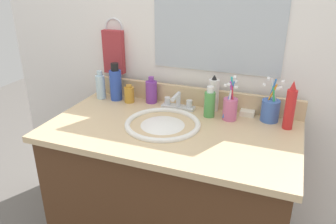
{
  "coord_description": "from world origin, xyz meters",
  "views": [
    {
      "loc": [
        0.44,
        -1.18,
        1.41
      ],
      "look_at": [
        -0.01,
        0.0,
        0.86
      ],
      "focal_mm": 35.58,
      "sensor_mm": 36.0,
      "label": 1
    }
  ],
  "objects_px": {
    "bottle_shampoo_blue": "(116,84)",
    "bottle_gel_clear": "(101,86)",
    "bottle_toner_green": "(210,103)",
    "cup_blue_plastic": "(270,109)",
    "bottle_oil_amber": "(129,94)",
    "bottle_spray_red": "(290,107)",
    "cup_pink": "(230,107)",
    "bottle_lotion_white": "(213,95)",
    "soap_bar": "(247,113)",
    "faucet": "(178,103)",
    "hand_towel": "(114,52)",
    "bottle_cream_purple": "(151,91)"
  },
  "relations": [
    {
      "from": "bottle_cream_purple",
      "to": "bottle_lotion_white",
      "type": "height_order",
      "value": "bottle_lotion_white"
    },
    {
      "from": "bottle_toner_green",
      "to": "soap_bar",
      "type": "bearing_deg",
      "value": 23.36
    },
    {
      "from": "bottle_cream_purple",
      "to": "cup_pink",
      "type": "xyz_separation_m",
      "value": [
        0.4,
        -0.06,
        -0.0
      ]
    },
    {
      "from": "bottle_cream_purple",
      "to": "soap_bar",
      "type": "bearing_deg",
      "value": 0.87
    },
    {
      "from": "faucet",
      "to": "cup_pink",
      "type": "height_order",
      "value": "cup_pink"
    },
    {
      "from": "bottle_toner_green",
      "to": "cup_blue_plastic",
      "type": "height_order",
      "value": "cup_blue_plastic"
    },
    {
      "from": "hand_towel",
      "to": "bottle_gel_clear",
      "type": "bearing_deg",
      "value": -105.77
    },
    {
      "from": "hand_towel",
      "to": "faucet",
      "type": "xyz_separation_m",
      "value": [
        0.38,
        -0.09,
        -0.19
      ]
    },
    {
      "from": "hand_towel",
      "to": "bottle_toner_green",
      "type": "bearing_deg",
      "value": -12.99
    },
    {
      "from": "faucet",
      "to": "bottle_oil_amber",
      "type": "relative_size",
      "value": 1.78
    },
    {
      "from": "bottle_spray_red",
      "to": "faucet",
      "type": "bearing_deg",
      "value": 176.06
    },
    {
      "from": "bottle_gel_clear",
      "to": "soap_bar",
      "type": "height_order",
      "value": "bottle_gel_clear"
    },
    {
      "from": "hand_towel",
      "to": "bottle_gel_clear",
      "type": "height_order",
      "value": "hand_towel"
    },
    {
      "from": "hand_towel",
      "to": "cup_blue_plastic",
      "type": "bearing_deg",
      "value": -5.49
    },
    {
      "from": "hand_towel",
      "to": "bottle_cream_purple",
      "type": "xyz_separation_m",
      "value": [
        0.24,
        -0.06,
        -0.16
      ]
    },
    {
      "from": "bottle_toner_green",
      "to": "bottle_gel_clear",
      "type": "relative_size",
      "value": 0.98
    },
    {
      "from": "bottle_toner_green",
      "to": "bottle_gel_clear",
      "type": "bearing_deg",
      "value": 177.76
    },
    {
      "from": "soap_bar",
      "to": "faucet",
      "type": "bearing_deg",
      "value": -173.48
    },
    {
      "from": "bottle_spray_red",
      "to": "bottle_gel_clear",
      "type": "bearing_deg",
      "value": 178.47
    },
    {
      "from": "bottle_shampoo_blue",
      "to": "bottle_cream_purple",
      "type": "distance_m",
      "value": 0.19
    },
    {
      "from": "cup_pink",
      "to": "cup_blue_plastic",
      "type": "relative_size",
      "value": 1.01
    },
    {
      "from": "cup_pink",
      "to": "soap_bar",
      "type": "relative_size",
      "value": 3.1
    },
    {
      "from": "faucet",
      "to": "soap_bar",
      "type": "bearing_deg",
      "value": 6.52
    },
    {
      "from": "bottle_toner_green",
      "to": "cup_pink",
      "type": "xyz_separation_m",
      "value": [
        0.09,
        0.0,
        -0.01
      ]
    },
    {
      "from": "bottle_gel_clear",
      "to": "bottle_shampoo_blue",
      "type": "bearing_deg",
      "value": 7.73
    },
    {
      "from": "cup_blue_plastic",
      "to": "bottle_spray_red",
      "type": "bearing_deg",
      "value": -33.04
    },
    {
      "from": "bottle_spray_red",
      "to": "bottle_gel_clear",
      "type": "relative_size",
      "value": 1.44
    },
    {
      "from": "bottle_spray_red",
      "to": "soap_bar",
      "type": "height_order",
      "value": "bottle_spray_red"
    },
    {
      "from": "bottle_toner_green",
      "to": "bottle_cream_purple",
      "type": "bearing_deg",
      "value": 168.72
    },
    {
      "from": "bottle_oil_amber",
      "to": "cup_blue_plastic",
      "type": "xyz_separation_m",
      "value": [
        0.67,
        0.02,
        0.01
      ]
    },
    {
      "from": "hand_towel",
      "to": "cup_blue_plastic",
      "type": "height_order",
      "value": "hand_towel"
    },
    {
      "from": "bottle_lotion_white",
      "to": "bottle_shampoo_blue",
      "type": "bearing_deg",
      "value": -175.4
    },
    {
      "from": "bottle_shampoo_blue",
      "to": "bottle_cream_purple",
      "type": "xyz_separation_m",
      "value": [
        0.18,
        0.03,
        -0.03
      ]
    },
    {
      "from": "bottle_lotion_white",
      "to": "cup_pink",
      "type": "bearing_deg",
      "value": -37.85
    },
    {
      "from": "bottle_oil_amber",
      "to": "bottle_lotion_white",
      "type": "distance_m",
      "value": 0.42
    },
    {
      "from": "bottle_lotion_white",
      "to": "soap_bar",
      "type": "relative_size",
      "value": 2.72
    },
    {
      "from": "bottle_lotion_white",
      "to": "soap_bar",
      "type": "height_order",
      "value": "bottle_lotion_white"
    },
    {
      "from": "bottle_oil_amber",
      "to": "bottle_shampoo_blue",
      "type": "bearing_deg",
      "value": 174.38
    },
    {
      "from": "bottle_spray_red",
      "to": "bottle_oil_amber",
      "type": "bearing_deg",
      "value": 177.87
    },
    {
      "from": "bottle_oil_amber",
      "to": "bottle_gel_clear",
      "type": "bearing_deg",
      "value": -178.71
    },
    {
      "from": "bottle_spray_red",
      "to": "bottle_gel_clear",
      "type": "height_order",
      "value": "bottle_spray_red"
    },
    {
      "from": "hand_towel",
      "to": "bottle_toner_green",
      "type": "relative_size",
      "value": 1.55
    },
    {
      "from": "bottle_cream_purple",
      "to": "cup_pink",
      "type": "distance_m",
      "value": 0.41
    },
    {
      "from": "bottle_lotion_white",
      "to": "faucet",
      "type": "bearing_deg",
      "value": -165.71
    },
    {
      "from": "cup_pink",
      "to": "cup_blue_plastic",
      "type": "bearing_deg",
      "value": 16.16
    },
    {
      "from": "faucet",
      "to": "hand_towel",
      "type": "bearing_deg",
      "value": 166.34
    },
    {
      "from": "bottle_shampoo_blue",
      "to": "bottle_gel_clear",
      "type": "relative_size",
      "value": 1.3
    },
    {
      "from": "bottle_shampoo_blue",
      "to": "bottle_gel_clear",
      "type": "bearing_deg",
      "value": -172.27
    },
    {
      "from": "cup_blue_plastic",
      "to": "bottle_oil_amber",
      "type": "bearing_deg",
      "value": -178.09
    },
    {
      "from": "cup_blue_plastic",
      "to": "cup_pink",
      "type": "bearing_deg",
      "value": -163.84
    }
  ]
}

